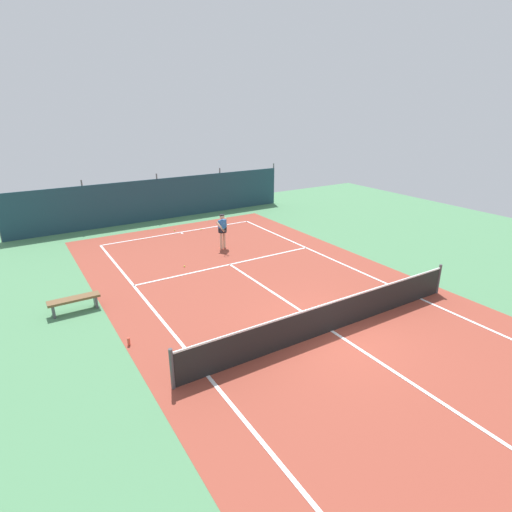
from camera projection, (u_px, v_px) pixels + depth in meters
ground_plane at (331, 331)px, 12.30m from camera, size 36.00×36.00×0.00m
court_surface at (331, 331)px, 12.30m from camera, size 11.02×26.60×0.01m
tennis_net at (333, 316)px, 12.12m from camera, size 10.12×0.10×1.10m
back_fence at (157, 207)px, 24.40m from camera, size 16.30×0.98×2.70m
tennis_player at (222, 229)px, 19.05m from camera, size 0.58×0.82×1.64m
tennis_ball_near_player at (184, 266)px, 17.12m from camera, size 0.07×0.07×0.07m
tennis_ball_midcourt at (175, 230)px, 22.02m from camera, size 0.07×0.07×0.07m
tennis_ball_by_sideline at (201, 229)px, 22.19m from camera, size 0.07×0.07×0.07m
parked_car at (100, 204)px, 24.24m from camera, size 2.27×4.33×1.68m
courtside_bench at (74, 301)px, 13.34m from camera, size 1.60×0.40×0.49m
water_bottle at (129, 342)px, 11.53m from camera, size 0.08×0.08×0.24m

